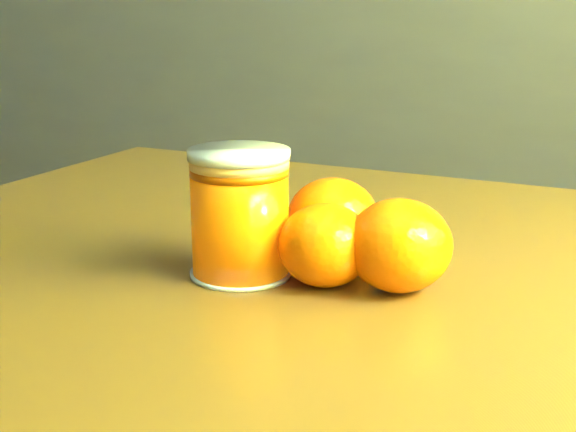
% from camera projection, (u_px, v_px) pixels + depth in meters
% --- Properties ---
extents(kitchen_counter, '(3.15, 0.60, 0.90)m').
position_uv_depth(kitchen_counter, '(194.00, 160.00, 2.13)').
color(kitchen_counter, '#4C4C51').
rests_on(kitchen_counter, ground).
extents(table, '(0.93, 0.66, 0.69)m').
position_uv_depth(table, '(402.00, 393.00, 0.58)').
color(table, brown).
rests_on(table, ground).
extents(juice_glass, '(0.07, 0.07, 0.09)m').
position_uv_depth(juice_glass, '(240.00, 214.00, 0.55)').
color(juice_glass, '#F26604').
rests_on(juice_glass, table).
extents(orange_front, '(0.08, 0.08, 0.06)m').
position_uv_depth(orange_front, '(333.00, 218.00, 0.59)').
color(orange_front, '#FF6A05').
rests_on(orange_front, table).
extents(orange_back, '(0.08, 0.08, 0.06)m').
position_uv_depth(orange_back, '(399.00, 245.00, 0.52)').
color(orange_back, '#FF6A05').
rests_on(orange_back, table).
extents(orange_extra, '(0.07, 0.07, 0.06)m').
position_uv_depth(orange_extra, '(325.00, 245.00, 0.53)').
color(orange_extra, '#FF6A05').
rests_on(orange_extra, table).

